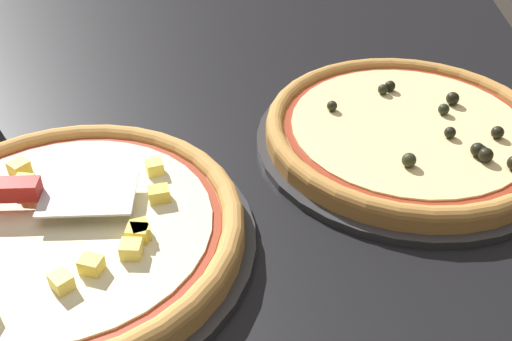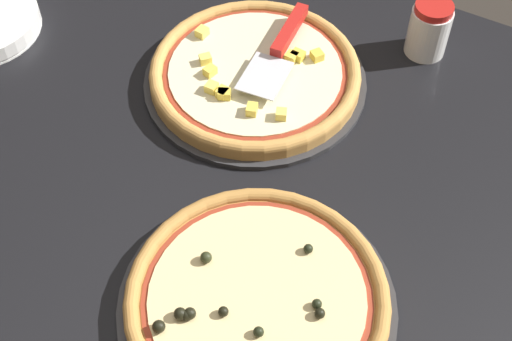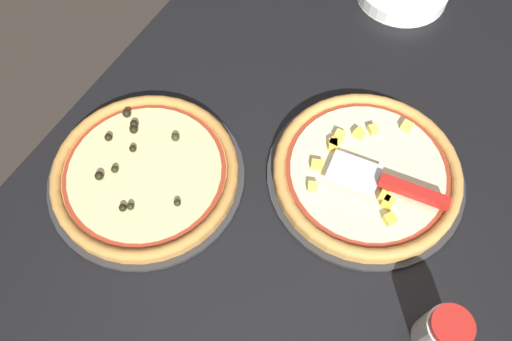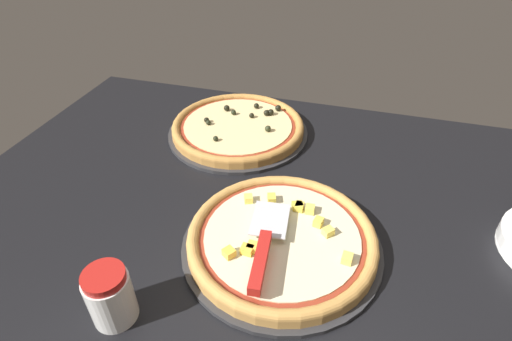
% 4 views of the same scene
% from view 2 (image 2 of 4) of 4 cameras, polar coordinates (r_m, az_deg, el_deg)
% --- Properties ---
extents(ground_plane, '(1.51, 1.01, 0.04)m').
position_cam_2_polar(ground_plane, '(1.22, -1.21, 1.86)').
color(ground_plane, black).
extents(pizza_pan_front, '(0.40, 0.40, 0.01)m').
position_cam_2_polar(pizza_pan_front, '(1.30, -0.07, 7.15)').
color(pizza_pan_front, '#2D2D30').
rests_on(pizza_pan_front, ground_plane).
extents(pizza_front, '(0.38, 0.38, 0.04)m').
position_cam_2_polar(pizza_front, '(1.28, -0.08, 7.81)').
color(pizza_front, '#C68E47').
rests_on(pizza_front, pizza_pan_front).
extents(pizza_pan_back, '(0.40, 0.40, 0.01)m').
position_cam_2_polar(pizza_pan_back, '(1.03, 0.09, -10.70)').
color(pizza_pan_back, '#2D2D30').
rests_on(pizza_pan_back, ground_plane).
extents(pizza_back, '(0.38, 0.38, 0.04)m').
position_cam_2_polar(pizza_back, '(1.02, 0.07, -10.22)').
color(pizza_back, '#B77F3D').
rests_on(pizza_back, pizza_pan_back).
extents(serving_spatula, '(0.08, 0.24, 0.02)m').
position_cam_2_polar(serving_spatula, '(1.30, 2.27, 10.38)').
color(serving_spatula, silver).
rests_on(serving_spatula, pizza_front).
extents(parmesan_shaker, '(0.08, 0.08, 0.11)m').
position_cam_2_polar(parmesan_shaker, '(1.36, 13.68, 10.94)').
color(parmesan_shaker, white).
rests_on(parmesan_shaker, ground_plane).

